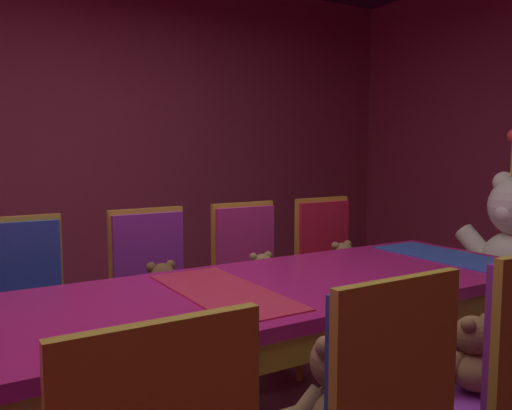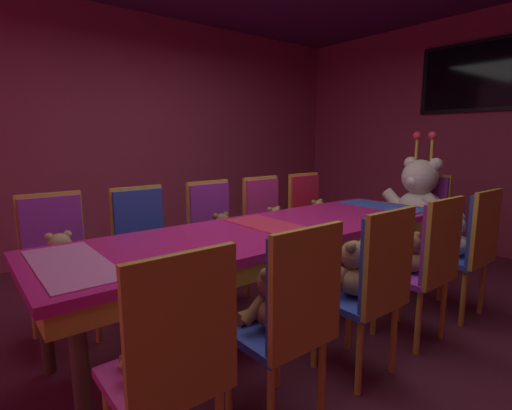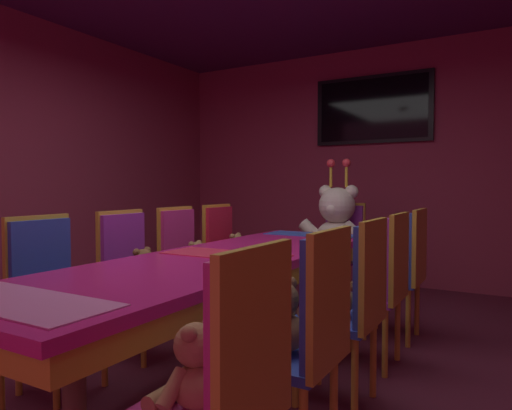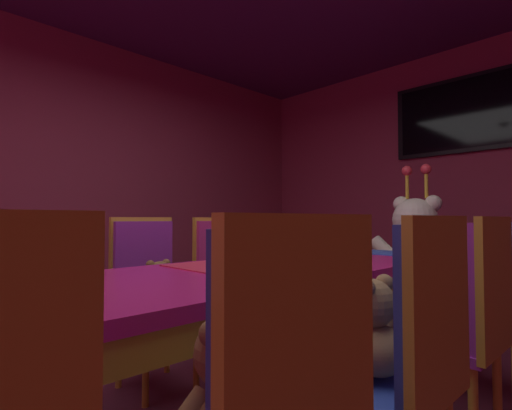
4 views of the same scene
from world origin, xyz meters
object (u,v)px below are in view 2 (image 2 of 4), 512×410
object	(u,v)px
chair_right_3	(430,257)
wall_tv	(481,76)
teddy_left_0	(61,258)
teddy_right_4	(452,238)
teddy_left_2	(222,231)
chair_left_3	(265,218)
teddy_right_3	(409,255)
chair_left_0	(56,251)
chair_right_0	(175,354)
king_teddy_bear	(418,197)
chair_right_1	(294,310)
chair_right_4	(473,242)
teddy_left_3	(275,223)
chair_left_1	(142,238)
teddy_right_1	(272,301)
teddy_right_0	(158,342)
throne_chair	(426,212)
banquet_table	(274,238)
chair_right_2	(375,279)
teddy_right_2	(353,271)
teddy_left_4	(318,215)
chair_left_4	(308,210)
chair_left_2	(213,226)

from	to	relation	value
chair_right_3	wall_tv	bearing A→B (deg)	-71.92
teddy_left_0	teddy_right_4	bearing A→B (deg)	60.92
teddy_left_2	chair_left_3	distance (m)	0.61
teddy_right_3	chair_left_0	bearing A→B (deg)	50.80
chair_right_0	king_teddy_bear	size ratio (longest dim) A/B	1.03
chair_right_1	chair_right_4	distance (m)	1.83
chair_left_0	teddy_left_3	bearing A→B (deg)	84.67
teddy_left_0	chair_left_1	bearing A→B (deg)	100.97
chair_right_1	teddy_right_1	distance (m)	0.15
chair_right_0	teddy_right_4	size ratio (longest dim) A/B	2.85
teddy_right_0	throne_chair	distance (m)	3.34
teddy_left_3	chair_left_3	bearing A→B (deg)	-180.00
banquet_table	teddy_right_0	world-z (taller)	banquet_table
chair_right_2	chair_right_1	bearing A→B (deg)	90.18
chair_left_1	teddy_right_3	bearing A→B (deg)	40.24
teddy_right_2	chair_left_0	bearing A→B (deg)	39.24
throne_chair	chair_right_2	bearing A→B (deg)	21.52
throne_chair	teddy_right_2	bearing A→B (deg)	17.95
chair_right_4	throne_chair	world-z (taller)	same
chair_left_3	teddy_left_4	bearing A→B (deg)	76.59
chair_left_0	throne_chair	world-z (taller)	same
teddy_right_1	king_teddy_bear	bearing A→B (deg)	-74.96
teddy_right_4	teddy_left_2	bearing A→B (deg)	42.43
teddy_right_4	chair_right_1	bearing A→B (deg)	94.71
teddy_right_4	throne_chair	size ratio (longest dim) A/B	0.35
chair_left_0	teddy_right_0	bearing A→B (deg)	1.74
chair_left_4	teddy_right_0	xyz separation A→B (m)	(1.49, -2.37, -0.02)
chair_left_3	wall_tv	size ratio (longest dim) A/B	0.72
teddy_right_3	chair_right_1	bearing A→B (deg)	97.22
chair_right_2	king_teddy_bear	size ratio (longest dim) A/B	1.03
teddy_left_0	chair_left_1	world-z (taller)	chair_left_1
teddy_left_2	chair_left_0	bearing A→B (deg)	-98.00
chair_left_1	wall_tv	bearing A→B (deg)	77.80
chair_right_1	teddy_right_3	world-z (taller)	chair_right_1
chair_left_4	throne_chair	size ratio (longest dim) A/B	1.00
chair_right_4	throne_chair	size ratio (longest dim) A/B	1.00
chair_left_4	chair_right_3	xyz separation A→B (m)	(1.62, -0.57, 0.00)
chair_right_1	throne_chair	bearing A→B (deg)	-73.02
banquet_table	chair_right_3	xyz separation A→B (m)	(0.81, 0.62, -0.06)
teddy_right_3	banquet_table	bearing A→B (deg)	42.81
teddy_right_1	teddy_left_4	bearing A→B (deg)	-53.14
teddy_left_2	teddy_right_3	size ratio (longest dim) A/B	1.02
banquet_table	chair_right_4	distance (m)	1.48
chair_left_0	chair_right_0	bearing A→B (deg)	1.59
chair_right_3	wall_tv	xyz separation A→B (m)	(-0.81, 2.49, 1.45)
teddy_left_0	teddy_right_1	xyz separation A→B (m)	(1.37, 0.62, 0.01)
chair_right_3	chair_left_0	bearing A→B (deg)	48.23
chair_left_2	chair_right_2	bearing A→B (deg)	0.07
teddy_left_2	chair_left_2	bearing A→B (deg)	180.00
teddy_left_3	chair_right_4	size ratio (longest dim) A/B	0.28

